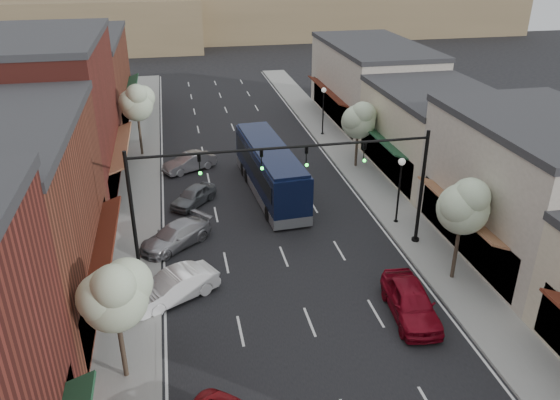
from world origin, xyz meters
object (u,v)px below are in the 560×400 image
lamp_post_far (323,103)px  parked_car_b (174,287)px  parked_car_c (175,236)px  parked_car_e (189,162)px  tree_right_far (359,119)px  red_hatchback (411,301)px  signal_mast_left (177,191)px  coach_bus (270,169)px  parked_car_d (193,196)px  tree_right_near (465,205)px  lamp_post_near (400,180)px  tree_left_near (115,294)px  signal_mast_right (384,174)px  tree_left_far (137,102)px

lamp_post_far → parked_car_b: 26.94m
parked_car_c → parked_car_e: (1.39, 11.50, 0.01)m
tree_right_far → parked_car_e: tree_right_far is taller
red_hatchback → parked_car_b: bearing=167.5°
parked_car_b → signal_mast_left: bearing=140.3°
coach_bus → parked_car_d: coach_bus is taller
coach_bus → parked_car_c: bearing=-141.9°
signal_mast_left → parked_car_d: signal_mast_left is taller
tree_right_near → lamp_post_near: bearing=94.8°
parked_car_e → red_hatchback: bearing=-2.4°
coach_bus → parked_car_e: (-5.38, 5.39, -1.16)m
tree_right_far → lamp_post_far: size_ratio=1.22×
tree_right_near → parked_car_b: tree_right_near is taller
parked_car_c → parked_car_b: bearing=-42.1°
signal_mast_left → lamp_post_far: 24.14m
lamp_post_far → parked_car_e: bearing=-154.0°
tree_left_near → parked_car_e: (3.67, 22.01, -3.54)m
tree_right_near → parked_car_e: size_ratio=1.44×
tree_left_near → parked_car_e: 22.59m
tree_right_far → parked_car_c: bearing=-146.5°
signal_mast_right → parked_car_e: bearing=126.2°
tree_left_far → red_hatchback: size_ratio=1.27×
signal_mast_right → red_hatchback: bearing=-97.1°
lamp_post_near → parked_car_b: (-14.00, -5.41, -2.25)m
tree_left_far → parked_car_c: size_ratio=1.32×
parked_car_b → parked_car_e: 16.94m
tree_right_far → tree_right_near: bearing=-90.0°
tree_right_near → parked_car_c: tree_right_near is taller
signal_mast_left → tree_left_far: (-2.63, 17.95, -0.02)m
parked_car_c → parked_car_d: parked_car_c is taller
tree_right_far → parked_car_b: (-14.55, -14.85, -3.24)m
tree_right_near → coach_bus: bearing=120.9°
tree_left_near → coach_bus: size_ratio=0.49×
tree_right_far → red_hatchback: bearing=-100.8°
lamp_post_far → parked_car_c: (-13.78, -17.55, -2.33)m
tree_left_near → parked_car_d: bearing=77.1°
tree_right_far → lamp_post_far: bearing=93.9°
red_hatchback → parked_car_e: size_ratio=1.16×
tree_left_near → red_hatchback: bearing=6.9°
signal_mast_right → tree_left_near: bearing=-149.9°
lamp_post_far → red_hatchback: bearing=-96.4°
signal_mast_left → parked_car_c: 4.66m
tree_left_far → parked_car_c: tree_left_far is taller
tree_right_far → parked_car_b: size_ratio=1.19×
parked_car_b → parked_car_e: (1.62, 16.86, -0.07)m
tree_right_near → parked_car_e: tree_right_near is taller
parked_car_c → signal_mast_right: bearing=38.4°
signal_mast_left → parked_car_e: bearing=85.7°
signal_mast_left → tree_left_far: size_ratio=1.34×
parked_car_b → red_hatchback: bearing=43.6°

